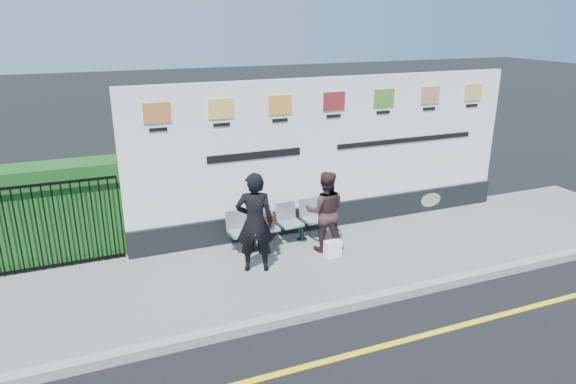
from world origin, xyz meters
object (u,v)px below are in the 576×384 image
object	(u,v)px
woman_left	(255,222)
bench	(278,235)
woman_right	(325,211)
billboard	(330,164)

from	to	relation	value
woman_left	bench	bearing A→B (deg)	-113.22
woman_left	woman_right	world-z (taller)	woman_left
billboard	woman_left	xyz separation A→B (m)	(-2.03, -1.32, -0.44)
billboard	woman_right	bearing A→B (deg)	-120.16
bench	woman_right	world-z (taller)	woman_right
woman_left	woman_right	distance (m)	1.46
bench	woman_left	xyz separation A→B (m)	(-0.71, -0.79, 0.66)
billboard	woman_right	distance (m)	1.32
billboard	woman_left	bearing A→B (deg)	-146.99
billboard	woman_left	world-z (taller)	billboard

